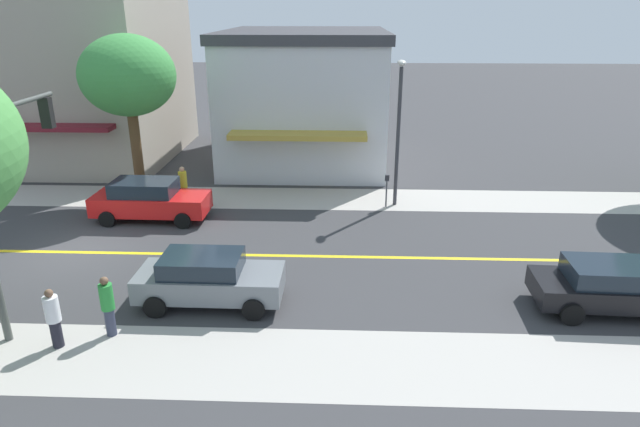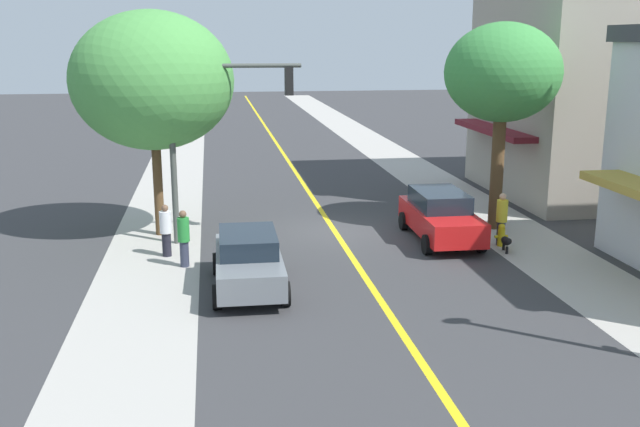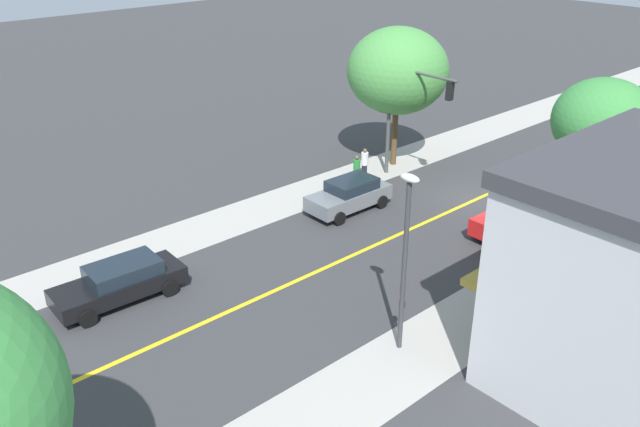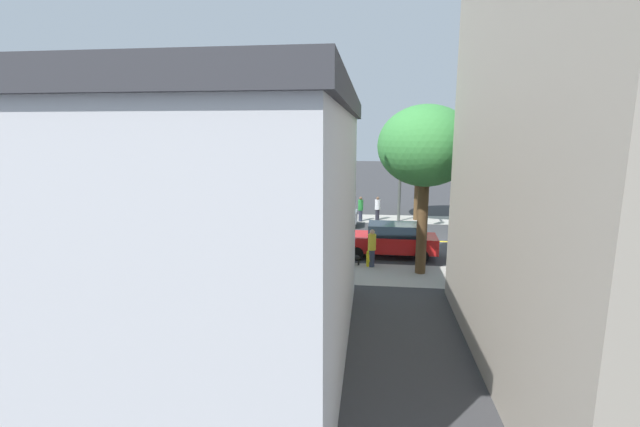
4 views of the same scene
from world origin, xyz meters
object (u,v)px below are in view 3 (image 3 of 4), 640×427
object	(u,v)px
street_lamp	(406,245)
small_dog	(526,250)
pedestrian_white_shirt	(365,163)
fire_hydrant	(539,246)
street_tree_left_far	(398,71)
traffic_light_mast	(408,103)
parking_meter	(402,314)
grey_sedan_right_curb	(349,195)
pedestrian_yellow_shirt	(543,233)
pedestrian_green_shirt	(357,170)
red_sedan_left_curb	(518,215)
street_tree_left_near	(602,122)
black_sedan_right_curb	(120,281)

from	to	relation	value
street_lamp	small_dog	distance (m)	9.12
pedestrian_white_shirt	fire_hydrant	bearing A→B (deg)	-95.10
street_tree_left_far	traffic_light_mast	bearing A→B (deg)	146.96
parking_meter	pedestrian_white_shirt	size ratio (longest dim) A/B	0.88
grey_sedan_right_curb	pedestrian_yellow_shirt	xyz separation A→B (m)	(-8.44, -3.05, 0.12)
pedestrian_green_shirt	small_dog	xyz separation A→B (m)	(-10.06, 0.05, -0.55)
pedestrian_yellow_shirt	small_dog	bearing A→B (deg)	-43.52
street_tree_left_far	pedestrian_yellow_shirt	xyz separation A→B (m)	(-11.18, 3.04, -4.35)
street_lamp	pedestrian_white_shirt	size ratio (longest dim) A/B	3.75
pedestrian_yellow_shirt	traffic_light_mast	bearing A→B (deg)	-133.44
parking_meter	red_sedan_left_curb	xyz separation A→B (m)	(1.87, -9.75, -0.10)
fire_hydrant	street_lamp	xyz separation A→B (m)	(-0.43, 9.14, 3.48)
street_tree_left_near	street_lamp	size ratio (longest dim) A/B	1.16
street_lamp	street_tree_left_near	bearing A→B (deg)	-91.13
grey_sedan_right_curb	pedestrian_white_shirt	world-z (taller)	pedestrian_white_shirt
street_lamp	black_sedan_right_curb	world-z (taller)	street_lamp
traffic_light_mast	red_sedan_left_curb	bearing A→B (deg)	-7.03
black_sedan_right_curb	pedestrian_yellow_shirt	bearing A→B (deg)	152.81
street_tree_left_near	traffic_light_mast	size ratio (longest dim) A/B	1.13
fire_hydrant	black_sedan_right_curb	bearing A→B (deg)	60.27
grey_sedan_right_curb	black_sedan_right_curb	bearing A→B (deg)	0.73
fire_hydrant	small_dog	size ratio (longest dim) A/B	1.04
traffic_light_mast	black_sedan_right_curb	world-z (taller)	traffic_light_mast
street_lamp	small_dog	size ratio (longest dim) A/B	8.44
parking_meter	pedestrian_yellow_shirt	world-z (taller)	pedestrian_yellow_shirt
fire_hydrant	black_sedan_right_curb	world-z (taller)	black_sedan_right_curb
parking_meter	small_dog	distance (m)	8.02
black_sedan_right_curb	grey_sedan_right_curb	size ratio (longest dim) A/B	1.15
parking_meter	traffic_light_mast	bearing A→B (deg)	-48.69
fire_hydrant	traffic_light_mast	distance (m)	10.20
street_tree_left_far	fire_hydrant	bearing A→B (deg)	164.17
street_tree_left_near	street_tree_left_far	distance (m)	11.84
fire_hydrant	parking_meter	bearing A→B (deg)	90.70
street_tree_left_near	pedestrian_white_shirt	xyz separation A→B (m)	(11.43, 1.76, -4.59)
red_sedan_left_curb	pedestrian_green_shirt	distance (m)	8.60
red_sedan_left_curb	pedestrian_yellow_shirt	xyz separation A→B (m)	(-1.79, 0.89, 0.06)
fire_hydrant	street_lamp	bearing A→B (deg)	92.71
parking_meter	grey_sedan_right_curb	xyz separation A→B (m)	(8.51, -5.81, -0.15)
pedestrian_white_shirt	small_dog	bearing A→B (deg)	-99.05
red_sedan_left_curb	pedestrian_green_shirt	world-z (taller)	pedestrian_green_shirt
street_tree_left_near	pedestrian_green_shirt	distance (m)	12.12
street_tree_left_near	pedestrian_white_shirt	bearing A→B (deg)	8.74
small_dog	grey_sedan_right_curb	bearing A→B (deg)	-66.60
street_lamp	grey_sedan_right_curb	world-z (taller)	street_lamp
fire_hydrant	small_dog	world-z (taller)	fire_hydrant
small_dog	pedestrian_green_shirt	bearing A→B (deg)	-81.74
street_tree_left_near	street_tree_left_far	bearing A→B (deg)	-4.45
pedestrian_green_shirt	pedestrian_yellow_shirt	size ratio (longest dim) A/B	0.99
pedestrian_white_shirt	black_sedan_right_curb	bearing A→B (deg)	-173.57
street_tree_left_far	black_sedan_right_curb	distance (m)	18.61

